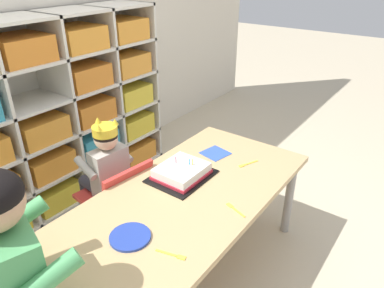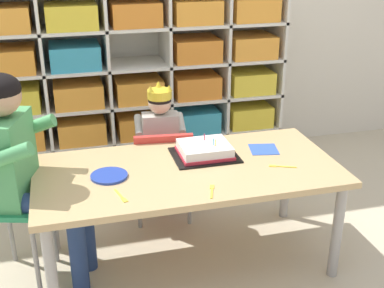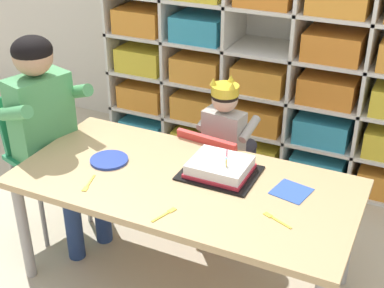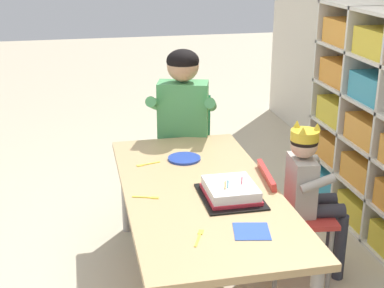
# 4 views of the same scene
# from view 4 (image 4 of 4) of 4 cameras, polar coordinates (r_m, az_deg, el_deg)

# --- Properties ---
(ground) EXTENTS (16.00, 16.00, 0.00)m
(ground) POSITION_cam_4_polar(r_m,az_deg,el_deg) (2.91, 0.79, -14.61)
(ground) COLOR beige
(activity_table) EXTENTS (1.49, 0.72, 0.55)m
(activity_table) POSITION_cam_4_polar(r_m,az_deg,el_deg) (2.66, 0.84, -5.72)
(activity_table) COLOR tan
(activity_table) RESTS_ON ground
(classroom_chair_blue) EXTENTS (0.39, 0.39, 0.60)m
(classroom_chair_blue) POSITION_cam_4_polar(r_m,az_deg,el_deg) (2.87, 9.79, -6.81)
(classroom_chair_blue) COLOR red
(classroom_chair_blue) RESTS_ON ground
(child_with_crown) EXTENTS (0.31, 0.31, 0.84)m
(child_with_crown) POSITION_cam_4_polar(r_m,az_deg,el_deg) (2.84, 12.02, -3.94)
(child_with_crown) COLOR #B2ADA3
(child_with_crown) RESTS_ON ground
(classroom_chair_adult_side) EXTENTS (0.39, 0.41, 0.76)m
(classroom_chair_adult_side) POSITION_cam_4_polar(r_m,az_deg,el_deg) (3.48, -0.82, 0.12)
(classroom_chair_adult_side) COLOR #238451
(classroom_chair_adult_side) RESTS_ON ground
(adult_helper_seated) EXTENTS (0.47, 0.46, 1.07)m
(adult_helper_seated) POSITION_cam_4_polar(r_m,az_deg,el_deg) (3.31, -1.02, 2.65)
(adult_helper_seated) COLOR #4C9E5B
(adult_helper_seated) RESTS_ON ground
(birthday_cake_on_tray) EXTENTS (0.33, 0.27, 0.10)m
(birthday_cake_on_tray) POSITION_cam_4_polar(r_m,az_deg,el_deg) (2.55, 3.98, -4.90)
(birthday_cake_on_tray) COLOR black
(birthday_cake_on_tray) RESTS_ON activity_table
(paper_plate_stack) EXTENTS (0.18, 0.18, 0.01)m
(paper_plate_stack) POSITION_cam_4_polar(r_m,az_deg,el_deg) (2.98, -0.85, -1.50)
(paper_plate_stack) COLOR #233DA3
(paper_plate_stack) RESTS_ON activity_table
(paper_napkin_square) EXTENTS (0.17, 0.17, 0.00)m
(paper_napkin_square) POSITION_cam_4_polar(r_m,az_deg,el_deg) (2.28, 6.14, -8.91)
(paper_napkin_square) COLOR #3356B7
(paper_napkin_square) RESTS_ON activity_table
(fork_scattered_mid_table) EXTENTS (0.13, 0.07, 0.00)m
(fork_scattered_mid_table) POSITION_cam_4_polar(r_m,az_deg,el_deg) (2.22, 0.72, -9.52)
(fork_scattered_mid_table) COLOR yellow
(fork_scattered_mid_table) RESTS_ON activity_table
(fork_by_napkin) EXTENTS (0.05, 0.13, 0.00)m
(fork_by_napkin) POSITION_cam_4_polar(r_m,az_deg,el_deg) (2.92, -4.68, -2.09)
(fork_by_napkin) COLOR yellow
(fork_by_napkin) RESTS_ON activity_table
(fork_at_table_front_edge) EXTENTS (0.05, 0.12, 0.00)m
(fork_at_table_front_edge) POSITION_cam_4_polar(r_m,az_deg,el_deg) (2.55, -4.60, -5.48)
(fork_at_table_front_edge) COLOR yellow
(fork_at_table_front_edge) RESTS_ON activity_table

